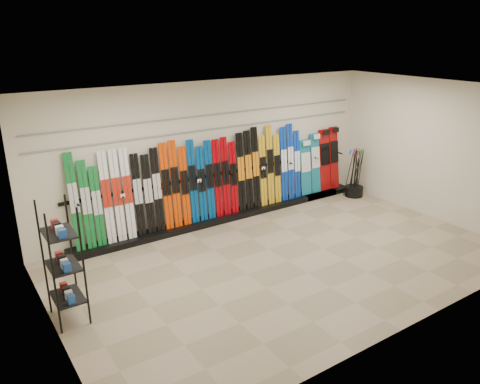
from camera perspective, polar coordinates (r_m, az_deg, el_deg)
floor at (r=8.61m, az=5.78°, el=-8.32°), size 8.00×8.00×0.00m
back_wall at (r=9.99m, az=-3.07°, el=4.91°), size 8.00×0.00×8.00m
left_wall at (r=6.40m, az=-22.74°, el=-5.07°), size 0.00×5.00×5.00m
right_wall at (r=10.95m, az=22.53°, el=4.74°), size 0.00×5.00×5.00m
ceiling at (r=7.70m, az=6.54°, el=11.88°), size 8.00×8.00×0.00m
ski_rack_base at (r=10.38m, az=-1.23°, el=-2.88°), size 8.00×0.40×0.12m
skis at (r=9.78m, az=-4.73°, el=1.32°), size 5.37×0.21×1.83m
snowboards at (r=11.78m, az=9.75°, el=3.63°), size 1.25×0.24×1.55m
accessory_rack at (r=7.03m, az=-20.76°, el=-8.12°), size 0.40×0.60×1.78m
pole_bin at (r=12.07m, az=13.72°, el=0.10°), size 0.45×0.45×0.25m
ski_poles at (r=11.91m, az=13.87°, el=2.29°), size 0.42×0.31×1.18m
slatwall_rail_0 at (r=9.87m, az=-3.06°, el=7.70°), size 7.60×0.02×0.03m
slatwall_rail_1 at (r=9.81m, az=-3.09°, el=9.42°), size 7.60×0.02×0.03m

